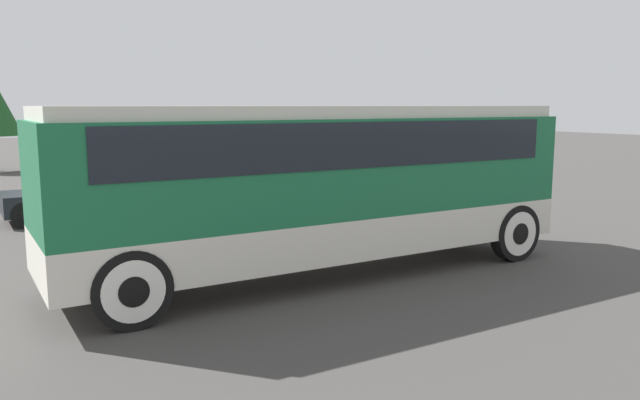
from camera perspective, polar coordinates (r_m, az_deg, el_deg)
The scene contains 4 objects.
ground_plane at distance 12.19m, azimuth 0.00°, elevation -6.77°, with size 120.00×120.00×0.00m, color #423F3D.
tour_bus at distance 11.87m, azimuth 0.40°, elevation 2.45°, with size 10.08×2.67×3.23m.
parked_car_near at distance 17.53m, azimuth -10.81°, elevation 0.24°, with size 4.04×1.88×1.44m.
parked_car_mid at distance 19.24m, azimuth -20.55°, elevation 0.56°, with size 4.58×1.80×1.44m.
Camera 1 is at (-6.02, -10.10, 3.24)m, focal length 35.00 mm.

